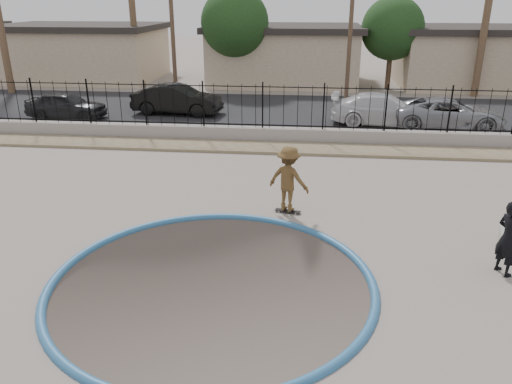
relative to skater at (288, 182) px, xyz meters
The scene contains 21 objects.
ground 9.43m from the skater, 98.91° to the left, with size 120.00×120.00×2.20m, color gray.
bowl_pit 4.25m from the skater, 110.08° to the right, with size 6.84×6.84×1.80m, color #52483F, non-canonical shape.
coping_ring 4.25m from the skater, 110.08° to the right, with size 7.04×7.04×0.20m, color #2D6493.
rock_strip 6.52m from the skater, 102.76° to the left, with size 42.00×1.60×0.11m, color #9B8865.
retaining_wall 7.56m from the skater, 100.91° to the left, with size 42.00×0.45×0.60m, color gray.
fence 7.56m from the skater, 100.91° to the left, with size 40.00×0.04×1.80m.
street 14.20m from the skater, 95.78° to the left, with size 90.00×8.00×0.04m, color black.
house_west 28.77m from the skater, 124.84° to the left, with size 11.60×8.60×3.90m.
house_center 23.67m from the skater, 93.46° to the left, with size 10.60×8.60×3.90m.
house_east 26.76m from the skater, 61.95° to the left, with size 12.60×8.60×3.90m.
utility_pole_left 18.13m from the skater, 114.77° to the left, with size 1.70×0.24×9.00m.
utility_pole_mid 16.79m from the skater, 80.92° to the left, with size 1.70×0.24×9.50m.
street_tree_left 20.84m from the skater, 102.42° to the left, with size 4.32×4.32×6.36m.
street_tree_mid 22.02m from the skater, 75.20° to the left, with size 3.96×3.96×5.83m.
skater is the anchor object (origin of this frame).
skateboard 0.87m from the skater, behind, with size 0.75×0.34×0.06m.
videographer 5.63m from the skater, 29.87° to the right, with size 0.62×0.41×1.71m, color black.
car_a 15.60m from the skater, 137.70° to the left, with size 1.57×3.91×1.33m, color black.
car_b 13.64m from the skater, 117.53° to the left, with size 1.60×4.58×1.51m, color black.
car_c 11.56m from the skater, 69.59° to the left, with size 2.02×4.97×1.44m, color silver.
car_d 12.55m from the skater, 56.77° to the left, with size 2.29×4.96×1.38m, color gray.
Camera 1 is at (1.92, -10.08, 5.70)m, focal length 35.00 mm.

